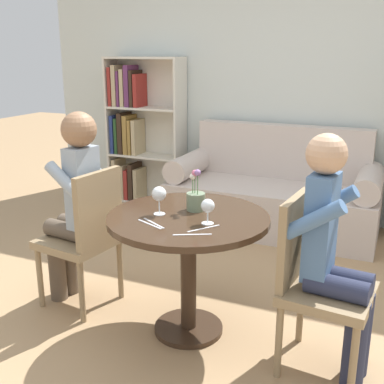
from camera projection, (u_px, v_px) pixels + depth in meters
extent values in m
plane|color=tan|center=(189.00, 330.00, 2.83)|extent=(16.00, 16.00, 0.00)
cube|color=silver|center=(290.00, 76.00, 4.47)|extent=(5.20, 0.05, 2.70)
cylinder|color=#382619|center=(188.00, 218.00, 2.63)|extent=(0.89, 0.89, 0.03)
cylinder|color=#382619|center=(188.00, 275.00, 2.73)|extent=(0.09, 0.09, 0.65)
cylinder|color=#382619|center=(189.00, 328.00, 2.82)|extent=(0.40, 0.40, 0.03)
cube|color=beige|center=(271.00, 207.00, 4.38)|extent=(1.85, 0.80, 0.42)
cube|color=beige|center=(282.00, 151.00, 4.53)|extent=(1.63, 0.16, 0.50)
cylinder|color=beige|center=(190.00, 165.00, 4.60)|extent=(0.22, 0.72, 0.22)
cylinder|color=beige|center=(369.00, 183.00, 3.97)|extent=(0.22, 0.72, 0.22)
cube|color=silver|center=(152.00, 130.00, 5.15)|extent=(0.82, 0.02, 1.52)
cube|color=silver|center=(113.00, 130.00, 5.19)|extent=(0.02, 0.28, 1.52)
cube|color=silver|center=(180.00, 135.00, 4.88)|extent=(0.02, 0.28, 1.52)
cube|color=silver|center=(148.00, 200.00, 5.25)|extent=(0.78, 0.28, 0.02)
cube|color=silver|center=(147.00, 155.00, 5.11)|extent=(0.78, 0.28, 0.02)
cube|color=silver|center=(145.00, 108.00, 4.97)|extent=(0.78, 0.28, 0.02)
cube|color=silver|center=(144.00, 58.00, 4.83)|extent=(0.78, 0.28, 0.02)
cube|color=tan|center=(119.00, 177.00, 5.32)|extent=(0.05, 0.23, 0.43)
cube|color=olive|center=(123.00, 182.00, 5.31)|extent=(0.04, 0.23, 0.34)
cube|color=tan|center=(127.00, 181.00, 5.29)|extent=(0.03, 0.23, 0.37)
cube|color=maroon|center=(131.00, 183.00, 5.28)|extent=(0.04, 0.23, 0.33)
cube|color=#332319|center=(135.00, 181.00, 5.24)|extent=(0.05, 0.23, 0.39)
cube|color=tan|center=(140.00, 184.00, 5.23)|extent=(0.04, 0.23, 0.34)
cube|color=navy|center=(117.00, 134.00, 5.18)|extent=(0.04, 0.23, 0.40)
cube|color=#234723|center=(121.00, 135.00, 5.17)|extent=(0.03, 0.23, 0.37)
cube|color=#332319|center=(125.00, 133.00, 5.14)|extent=(0.05, 0.23, 0.43)
cube|color=olive|center=(130.00, 134.00, 5.12)|extent=(0.05, 0.23, 0.41)
cube|color=olive|center=(134.00, 137.00, 5.10)|extent=(0.03, 0.23, 0.36)
cube|color=tan|center=(138.00, 137.00, 5.08)|extent=(0.04, 0.23, 0.37)
cube|color=maroon|center=(115.00, 86.00, 5.04)|extent=(0.04, 0.23, 0.39)
cube|color=tan|center=(119.00, 85.00, 5.02)|extent=(0.05, 0.23, 0.42)
cube|color=#602D5B|center=(123.00, 89.00, 5.01)|extent=(0.03, 0.23, 0.36)
cube|color=tan|center=(127.00, 88.00, 4.99)|extent=(0.04, 0.23, 0.38)
cube|color=#602D5B|center=(131.00, 86.00, 4.96)|extent=(0.05, 0.23, 0.42)
cube|color=#332319|center=(136.00, 88.00, 4.95)|extent=(0.03, 0.23, 0.37)
cube|color=maroon|center=(140.00, 90.00, 4.93)|extent=(0.04, 0.23, 0.33)
cylinder|color=#937A56|center=(80.00, 258.00, 3.33)|extent=(0.04, 0.04, 0.40)
cylinder|color=#937A56|center=(40.00, 278.00, 3.04)|extent=(0.04, 0.04, 0.40)
cylinder|color=#937A56|center=(120.00, 270.00, 3.15)|extent=(0.04, 0.04, 0.40)
cylinder|color=#937A56|center=(82.00, 292.00, 2.86)|extent=(0.04, 0.04, 0.40)
cube|color=#937A56|center=(78.00, 241.00, 3.03)|extent=(0.47, 0.47, 0.05)
cube|color=#937A56|center=(99.00, 208.00, 2.87)|extent=(0.09, 0.38, 0.45)
cylinder|color=#937A56|center=(353.00, 364.00, 2.20)|extent=(0.04, 0.04, 0.40)
cylinder|color=#937A56|center=(368.00, 326.00, 2.50)|extent=(0.04, 0.04, 0.40)
cylinder|color=#937A56|center=(279.00, 341.00, 2.37)|extent=(0.04, 0.04, 0.40)
cylinder|color=#937A56|center=(301.00, 309.00, 2.67)|extent=(0.04, 0.04, 0.40)
cube|color=#937A56|center=(328.00, 294.00, 2.37)|extent=(0.46, 0.46, 0.05)
cube|color=#937A56|center=(294.00, 240.00, 2.39)|extent=(0.08, 0.38, 0.45)
cylinder|color=brown|center=(70.00, 261.00, 3.22)|extent=(0.11, 0.11, 0.45)
cylinder|color=brown|center=(57.00, 267.00, 3.13)|extent=(0.11, 0.11, 0.45)
cylinder|color=brown|center=(79.00, 226.00, 3.09)|extent=(0.31, 0.15, 0.11)
cylinder|color=brown|center=(66.00, 231.00, 3.00)|extent=(0.31, 0.15, 0.11)
cube|color=#93A3B2|center=(83.00, 190.00, 2.91)|extent=(0.15, 0.21, 0.53)
cylinder|color=#93A3B2|center=(97.00, 173.00, 3.00)|extent=(0.29, 0.11, 0.23)
cylinder|color=#93A3B2|center=(65.00, 182.00, 2.78)|extent=(0.29, 0.11, 0.23)
sphere|color=#936B4C|center=(79.00, 129.00, 2.81)|extent=(0.21, 0.21, 0.21)
cylinder|color=#282D47|center=(355.00, 345.00, 2.30)|extent=(0.11, 0.11, 0.45)
cylinder|color=#282D47|center=(359.00, 333.00, 2.40)|extent=(0.11, 0.11, 0.45)
cylinder|color=#282D47|center=(337.00, 288.00, 2.28)|extent=(0.31, 0.14, 0.11)
cylinder|color=#282D47|center=(342.00, 278.00, 2.37)|extent=(0.31, 0.14, 0.11)
cube|color=#4C709E|center=(321.00, 227.00, 2.30)|extent=(0.14, 0.21, 0.52)
cylinder|color=#4C709E|center=(314.00, 220.00, 2.17)|extent=(0.29, 0.10, 0.23)
cylinder|color=#4C709E|center=(329.00, 204.00, 2.39)|extent=(0.29, 0.10, 0.23)
sphere|color=tan|center=(327.00, 154.00, 2.20)|extent=(0.19, 0.19, 0.19)
cylinder|color=white|center=(159.00, 214.00, 2.64)|extent=(0.06, 0.06, 0.00)
cylinder|color=white|center=(159.00, 206.00, 2.63)|extent=(0.01, 0.01, 0.08)
sphere|color=white|center=(159.00, 194.00, 2.61)|extent=(0.08, 0.08, 0.08)
sphere|color=maroon|center=(159.00, 195.00, 2.62)|extent=(0.06, 0.06, 0.06)
cylinder|color=white|center=(208.00, 223.00, 2.50)|extent=(0.06, 0.06, 0.00)
cylinder|color=white|center=(208.00, 217.00, 2.49)|extent=(0.01, 0.01, 0.07)
sphere|color=white|center=(208.00, 206.00, 2.47)|extent=(0.07, 0.07, 0.07)
sphere|color=#E58E75|center=(208.00, 207.00, 2.48)|extent=(0.05, 0.05, 0.05)
cylinder|color=gray|center=(196.00, 202.00, 2.70)|extent=(0.11, 0.11, 0.10)
cylinder|color=#4C7A42|center=(198.00, 184.00, 2.65)|extent=(0.00, 0.01, 0.12)
sphere|color=#9E70B2|center=(198.00, 173.00, 2.63)|extent=(0.04, 0.04, 0.04)
cylinder|color=#4C7A42|center=(193.00, 185.00, 2.68)|extent=(0.00, 0.01, 0.09)
sphere|color=silver|center=(193.00, 176.00, 2.67)|extent=(0.04, 0.04, 0.04)
cylinder|color=#4C7A42|center=(195.00, 183.00, 2.68)|extent=(0.00, 0.01, 0.12)
sphere|color=#D16684|center=(195.00, 173.00, 2.66)|extent=(0.04, 0.04, 0.04)
cube|color=silver|center=(150.00, 224.00, 2.49)|extent=(0.18, 0.09, 0.00)
cube|color=silver|center=(204.00, 228.00, 2.43)|extent=(0.12, 0.16, 0.00)
cube|color=silver|center=(154.00, 223.00, 2.50)|extent=(0.17, 0.10, 0.00)
cube|color=silver|center=(192.00, 235.00, 2.35)|extent=(0.17, 0.10, 0.00)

